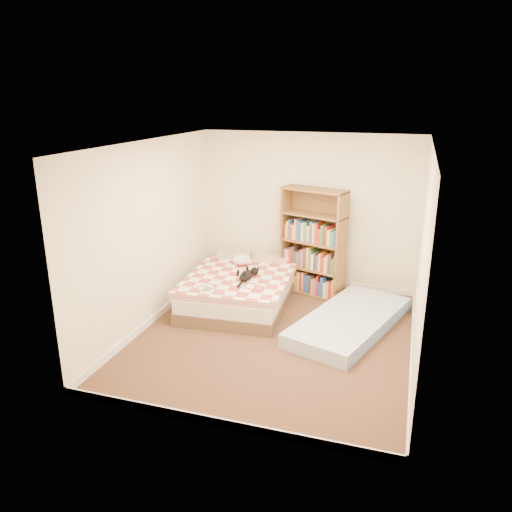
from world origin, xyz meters
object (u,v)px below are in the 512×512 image
(floor_mattress, at_px, (350,321))
(white_dog, at_px, (242,260))
(black_cat, at_px, (247,275))
(bookshelf, at_px, (313,257))
(bed, at_px, (242,287))

(floor_mattress, xyz_separation_m, white_dog, (-1.82, 0.75, 0.47))
(black_cat, bearing_deg, bookshelf, 72.47)
(floor_mattress, bearing_deg, bed, -174.40)
(bed, relative_size, floor_mattress, 1.00)
(bookshelf, xyz_separation_m, black_cat, (-0.77, -0.97, -0.05))
(bookshelf, distance_m, floor_mattress, 1.44)
(black_cat, bearing_deg, white_dog, 136.95)
(bed, bearing_deg, white_dog, 105.09)
(bookshelf, height_order, white_dog, bookshelf)
(white_dog, bearing_deg, bookshelf, 0.06)
(bookshelf, height_order, floor_mattress, bookshelf)
(bed, height_order, white_dog, white_dog)
(black_cat, relative_size, white_dog, 1.60)
(bookshelf, distance_m, white_dog, 1.13)
(bed, height_order, black_cat, black_cat)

